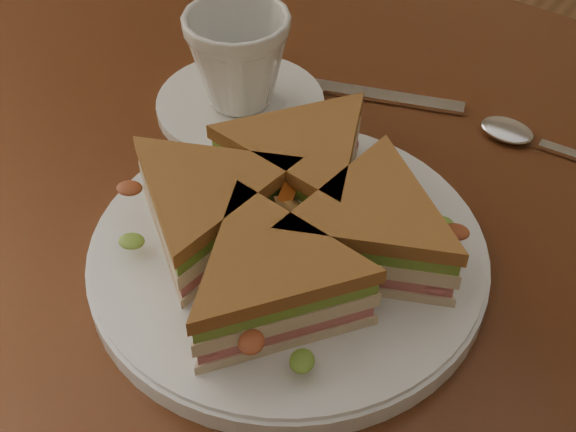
% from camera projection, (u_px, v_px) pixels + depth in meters
% --- Properties ---
extents(table, '(1.20, 0.80, 0.75)m').
position_uv_depth(table, '(343.00, 307.00, 0.70)').
color(table, '#38190C').
rests_on(table, ground).
extents(plate, '(0.29, 0.29, 0.02)m').
position_uv_depth(plate, '(288.00, 256.00, 0.59)').
color(plate, silver).
rests_on(plate, table).
extents(sandwich_wedges, '(0.30, 0.30, 0.06)m').
position_uv_depth(sandwich_wedges, '(288.00, 221.00, 0.57)').
color(sandwich_wedges, beige).
rests_on(sandwich_wedges, plate).
extents(crisps_mound, '(0.09, 0.09, 0.05)m').
position_uv_depth(crisps_mound, '(288.00, 225.00, 0.57)').
color(crisps_mound, '#CB5A1A').
rests_on(crisps_mound, plate).
extents(spoon, '(0.18, 0.03, 0.01)m').
position_uv_depth(spoon, '(532.00, 140.00, 0.70)').
color(spoon, silver).
rests_on(spoon, table).
extents(knife, '(0.21, 0.08, 0.00)m').
position_uv_depth(knife, '(341.00, 90.00, 0.75)').
color(knife, silver).
rests_on(knife, table).
extents(saucer, '(0.15, 0.15, 0.01)m').
position_uv_depth(saucer, '(240.00, 104.00, 0.73)').
color(saucer, silver).
rests_on(saucer, table).
extents(coffee_cup, '(0.11, 0.11, 0.09)m').
position_uv_depth(coffee_cup, '(238.00, 59.00, 0.70)').
color(coffee_cup, silver).
rests_on(coffee_cup, saucer).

